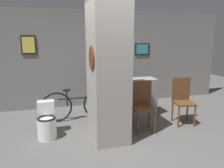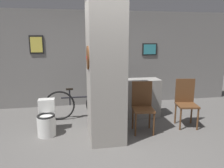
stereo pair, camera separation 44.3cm
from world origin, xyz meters
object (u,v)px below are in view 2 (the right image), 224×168
object	(u,v)px
chair_near_pillar	(143,104)
bicycle	(80,104)
bottle_tall	(120,75)
toilet	(47,120)
chair_by_doorway	(186,101)

from	to	relation	value
chair_near_pillar	bicycle	distance (m)	1.53
chair_near_pillar	bottle_tall	distance (m)	1.05
toilet	bicycle	distance (m)	1.02
chair_by_doorway	bicycle	world-z (taller)	chair_by_doorway
chair_near_pillar	bicycle	xyz separation A→B (m)	(-1.21, 0.91, -0.20)
bottle_tall	chair_near_pillar	bearing A→B (deg)	-73.45
chair_by_doorway	bicycle	distance (m)	2.37
toilet	bottle_tall	distance (m)	1.94
bicycle	bottle_tall	world-z (taller)	bottle_tall
toilet	chair_near_pillar	size ratio (longest dim) A/B	0.66
bicycle	chair_by_doorway	bearing A→B (deg)	-20.12
chair_by_doorway	bottle_tall	size ratio (longest dim) A/B	3.42
chair_near_pillar	bicycle	size ratio (longest dim) A/B	0.62
toilet	bicycle	world-z (taller)	bicycle
chair_by_doorway	bottle_tall	world-z (taller)	bottle_tall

